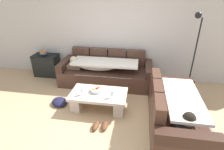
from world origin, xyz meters
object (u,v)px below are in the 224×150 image
object	(u,v)px
side_cabinet	(47,65)
couch_along_wall	(104,72)
open_magazine	(112,93)
couch_near_window	(175,112)
fruit_bowl	(97,90)
wine_glass_near_right	(112,93)
floor_lamp	(194,50)
wine_glass_near_left	(82,90)
crumpled_garment	(60,102)
pair_of_shoes	(100,126)
coffee_table	(99,99)
book_stack_on_cabinet	(44,53)

from	to	relation	value
side_cabinet	couch_along_wall	bearing A→B (deg)	-7.13
open_magazine	couch_along_wall	bearing A→B (deg)	98.65
couch_near_window	fruit_bowl	xyz separation A→B (m)	(-1.57, 0.42, 0.09)
wine_glass_near_right	floor_lamp	size ratio (longest dim) A/B	0.09
wine_glass_near_left	crumpled_garment	distance (m)	0.75
couch_near_window	pair_of_shoes	xyz separation A→B (m)	(-1.36, -0.25, -0.29)
pair_of_shoes	wine_glass_near_left	bearing A→B (deg)	134.71
coffee_table	wine_glass_near_right	bearing A→B (deg)	-24.02
wine_glass_near_left	side_cabinet	world-z (taller)	side_cabinet
coffee_table	crumpled_garment	world-z (taller)	coffee_table
wine_glass_near_left	floor_lamp	xyz separation A→B (m)	(2.35, 1.17, 0.62)
couch_near_window	open_magazine	bearing A→B (deg)	71.64
wine_glass_near_right	floor_lamp	xyz separation A→B (m)	(1.72, 1.18, 0.62)
couch_near_window	open_magazine	size ratio (longest dim) A/B	6.68
fruit_bowl	couch_near_window	bearing A→B (deg)	-14.94
side_cabinet	book_stack_on_cabinet	world-z (taller)	book_stack_on_cabinet
crumpled_garment	fruit_bowl	bearing A→B (deg)	4.44
book_stack_on_cabinet	pair_of_shoes	bearing A→B (deg)	-43.58
fruit_bowl	floor_lamp	bearing A→B (deg)	25.37
fruit_bowl	wine_glass_near_right	size ratio (longest dim) A/B	1.69
wine_glass_near_left	open_magazine	world-z (taller)	wine_glass_near_left
open_magazine	side_cabinet	bearing A→B (deg)	137.73
fruit_bowl	pair_of_shoes	size ratio (longest dim) A/B	0.93
couch_along_wall	couch_near_window	xyz separation A→B (m)	(1.63, -1.52, 0.01)
fruit_bowl	wine_glass_near_right	world-z (taller)	wine_glass_near_right
pair_of_shoes	book_stack_on_cabinet	bearing A→B (deg)	136.42
couch_near_window	book_stack_on_cabinet	size ratio (longest dim) A/B	8.37
couch_along_wall	book_stack_on_cabinet	world-z (taller)	couch_along_wall
couch_near_window	book_stack_on_cabinet	bearing A→B (deg)	63.26
couch_along_wall	pair_of_shoes	bearing A→B (deg)	-81.39
couch_near_window	floor_lamp	bearing A→B (deg)	-19.81
open_magazine	floor_lamp	xyz separation A→B (m)	(1.74, 1.00, 0.73)
couch_along_wall	wine_glass_near_right	world-z (taller)	couch_along_wall
couch_near_window	side_cabinet	distance (m)	3.85
fruit_bowl	crumpled_garment	distance (m)	0.95
fruit_bowl	crumpled_garment	size ratio (longest dim) A/B	0.70
open_magazine	floor_lamp	world-z (taller)	floor_lamp
fruit_bowl	pair_of_shoes	bearing A→B (deg)	-72.53
coffee_table	floor_lamp	bearing A→B (deg)	27.14
fruit_bowl	wine_glass_near_right	distance (m)	0.41
wine_glass_near_right	book_stack_on_cabinet	size ratio (longest dim) A/B	0.74
wine_glass_near_left	crumpled_garment	bearing A→B (deg)	168.90
open_magazine	book_stack_on_cabinet	bearing A→B (deg)	138.07
open_magazine	crumpled_garment	distance (m)	1.25
couch_near_window	fruit_bowl	world-z (taller)	couch_near_window
couch_along_wall	wine_glass_near_left	world-z (taller)	couch_along_wall
couch_along_wall	crumpled_garment	size ratio (longest dim) A/B	6.08
coffee_table	pair_of_shoes	world-z (taller)	coffee_table
couch_along_wall	side_cabinet	size ratio (longest dim) A/B	3.38
couch_near_window	crumpled_garment	distance (m)	2.48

